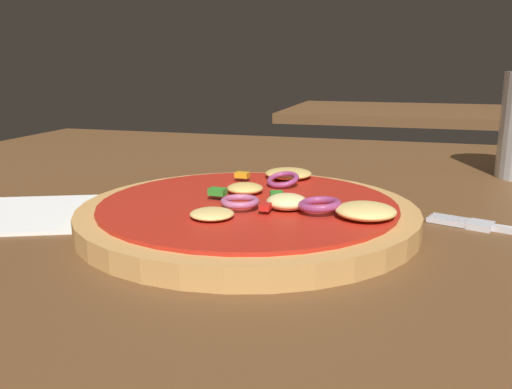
# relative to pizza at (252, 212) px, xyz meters

# --- Properties ---
(dining_table) EXTENTS (1.14, 1.04, 0.03)m
(dining_table) POSITION_rel_pizza_xyz_m (0.04, -0.00, -0.02)
(dining_table) COLOR brown
(dining_table) RESTS_ON ground
(pizza) EXTENTS (0.27, 0.27, 0.03)m
(pizza) POSITION_rel_pizza_xyz_m (0.00, 0.00, 0.00)
(pizza) COLOR tan
(pizza) RESTS_ON dining_table
(napkin) EXTENTS (0.18, 0.16, 0.00)m
(napkin) POSITION_rel_pizza_xyz_m (-0.20, -0.03, -0.01)
(napkin) COLOR white
(napkin) RESTS_ON dining_table
(background_table) EXTENTS (0.66, 0.47, 0.03)m
(background_table) POSITION_rel_pizza_xyz_m (0.11, 1.16, -0.02)
(background_table) COLOR brown
(background_table) RESTS_ON ground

